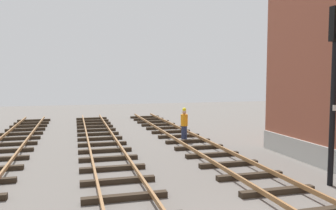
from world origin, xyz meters
name	(u,v)px	position (x,y,z in m)	size (l,w,h in m)	color
signal_mast	(335,75)	(3.61, 3.67, 3.62)	(0.36, 0.40, 5.80)	black
track_worker_foreground	(184,124)	(1.44, 12.53, 0.93)	(0.40, 0.40, 1.87)	#262D4C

